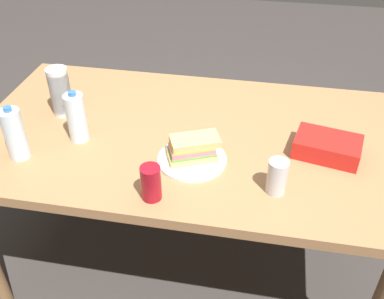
# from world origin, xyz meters

# --- Properties ---
(ground_plane) EXTENTS (8.00, 8.00, 0.00)m
(ground_plane) POSITION_xyz_m (0.00, 0.00, 0.00)
(ground_plane) COLOR #383330
(dining_table) EXTENTS (1.67, 0.94, 0.75)m
(dining_table) POSITION_xyz_m (0.00, 0.00, 0.67)
(dining_table) COLOR #9E7047
(dining_table) RESTS_ON ground_plane
(paper_plate) EXTENTS (0.25, 0.25, 0.01)m
(paper_plate) POSITION_xyz_m (0.05, -0.17, 0.76)
(paper_plate) COLOR white
(paper_plate) RESTS_ON dining_table
(sandwich) EXTENTS (0.20, 0.16, 0.08)m
(sandwich) POSITION_xyz_m (0.05, -0.17, 0.81)
(sandwich) COLOR #DBB26B
(sandwich) RESTS_ON paper_plate
(soda_can_red) EXTENTS (0.07, 0.07, 0.12)m
(soda_can_red) POSITION_xyz_m (-0.04, -0.38, 0.82)
(soda_can_red) COLOR maroon
(soda_can_red) RESTS_ON dining_table
(chip_bag) EXTENTS (0.26, 0.19, 0.07)m
(chip_bag) POSITION_xyz_m (0.53, -0.04, 0.79)
(chip_bag) COLOR red
(chip_bag) RESTS_ON dining_table
(water_bottle_tall) EXTENTS (0.07, 0.07, 0.20)m
(water_bottle_tall) POSITION_xyz_m (-0.40, -0.11, 0.85)
(water_bottle_tall) COLOR silver
(water_bottle_tall) RESTS_ON dining_table
(plastic_cup_stack) EXTENTS (0.08, 0.08, 0.20)m
(plastic_cup_stack) POSITION_xyz_m (-0.53, 0.05, 0.86)
(plastic_cup_stack) COLOR silver
(plastic_cup_stack) RESTS_ON dining_table
(water_bottle_spare) EXTENTS (0.07, 0.07, 0.21)m
(water_bottle_spare) POSITION_xyz_m (-0.57, -0.26, 0.85)
(water_bottle_spare) COLOR silver
(water_bottle_spare) RESTS_ON dining_table
(soda_can_silver) EXTENTS (0.07, 0.07, 0.12)m
(soda_can_silver) POSITION_xyz_m (0.35, -0.28, 0.82)
(soda_can_silver) COLOR silver
(soda_can_silver) RESTS_ON dining_table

